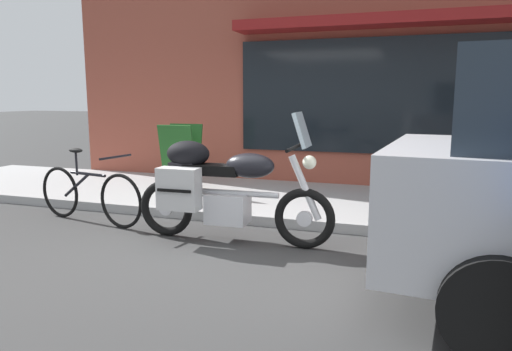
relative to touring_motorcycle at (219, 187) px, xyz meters
The scene contains 4 objects.
ground_plane 0.79m from the touring_motorcycle, 102.77° to the right, with size 80.00×80.00×0.00m, color #363636.
touring_motorcycle is the anchor object (origin of this frame).
parked_bicycle 1.86m from the touring_motorcycle, behind, with size 1.70×0.51×0.92m.
sandwich_board_sign 2.35m from the touring_motorcycle, 127.37° to the left, with size 0.55×0.43×1.01m.
Camera 1 is at (2.04, -4.00, 1.53)m, focal length 33.03 mm.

